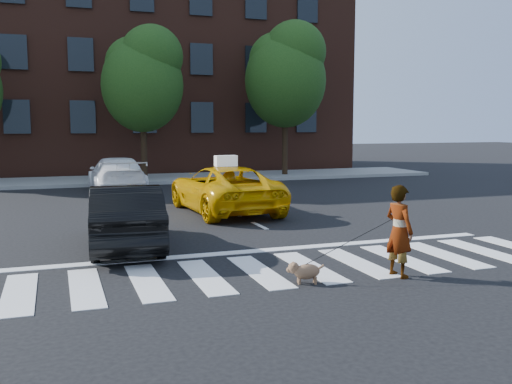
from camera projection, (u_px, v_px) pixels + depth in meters
ground at (259, 272)px, 10.25m from camera, size 120.00×120.00×0.00m
crosswalk at (259, 271)px, 10.25m from camera, size 13.00×2.40×0.01m
stop_line at (233, 253)px, 11.75m from camera, size 12.00×0.30×0.01m
sidewalk_far at (132, 180)px, 26.62m from camera, size 30.00×4.00×0.15m
building at (113, 66)px, 32.94m from camera, size 26.00×10.00×12.00m
tree_mid at (143, 75)px, 25.76m from camera, size 3.69×3.69×7.10m
tree_right at (286, 71)px, 28.04m from camera, size 4.00×4.00×7.70m
taxi at (224, 189)px, 17.18m from camera, size 2.59×5.17×1.40m
black_sedan at (126, 216)px, 12.20m from camera, size 1.77×4.22×1.36m
white_suv at (117, 175)px, 21.98m from camera, size 1.96×4.77×1.38m
woman at (399, 231)px, 9.85m from camera, size 0.49×0.65×1.61m
dog at (304, 271)px, 9.47m from camera, size 0.63×0.36×0.36m
taxi_sign at (226, 161)px, 16.90m from camera, size 0.66×0.31×0.32m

